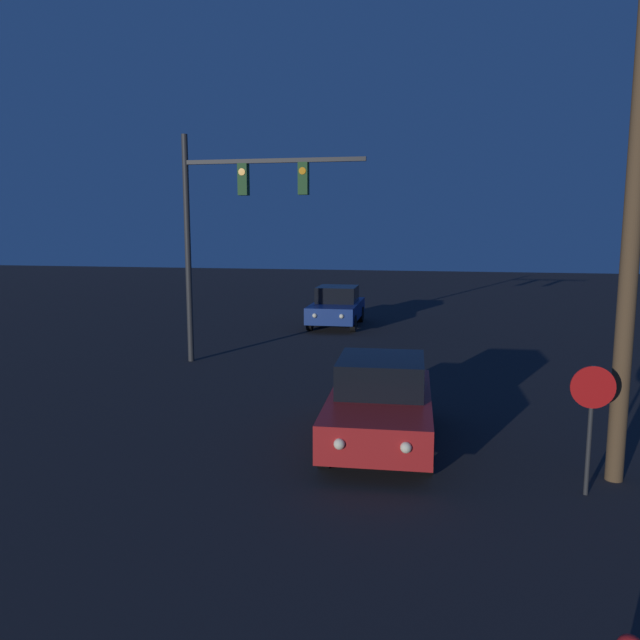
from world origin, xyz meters
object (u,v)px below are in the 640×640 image
object	(u,v)px
traffic_signal_mast	(230,212)
car_far	(337,307)
utility_pole	(634,198)
car_near	(380,402)
stop_sign	(591,407)

from	to	relation	value
traffic_signal_mast	car_far	bearing A→B (deg)	75.99
traffic_signal_mast	utility_pole	distance (m)	11.52
car_near	traffic_signal_mast	distance (m)	8.81
car_far	traffic_signal_mast	world-z (taller)	traffic_signal_mast
utility_pole	car_far	bearing A→B (deg)	115.79
traffic_signal_mast	utility_pole	xyz separation A→B (m)	(9.02, -7.17, 0.03)
traffic_signal_mast	car_near	bearing A→B (deg)	-50.52
traffic_signal_mast	utility_pole	bearing A→B (deg)	-38.50
stop_sign	car_far	bearing A→B (deg)	112.98
car_far	utility_pole	size ratio (longest dim) A/B	0.50
traffic_signal_mast	stop_sign	xyz separation A→B (m)	(8.44, -7.88, -3.09)
car_near	stop_sign	distance (m)	3.81
utility_pole	car_near	bearing A→B (deg)	165.78
stop_sign	utility_pole	size ratio (longest dim) A/B	0.23
car_near	stop_sign	xyz separation A→B (m)	(3.35, -1.70, 0.60)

